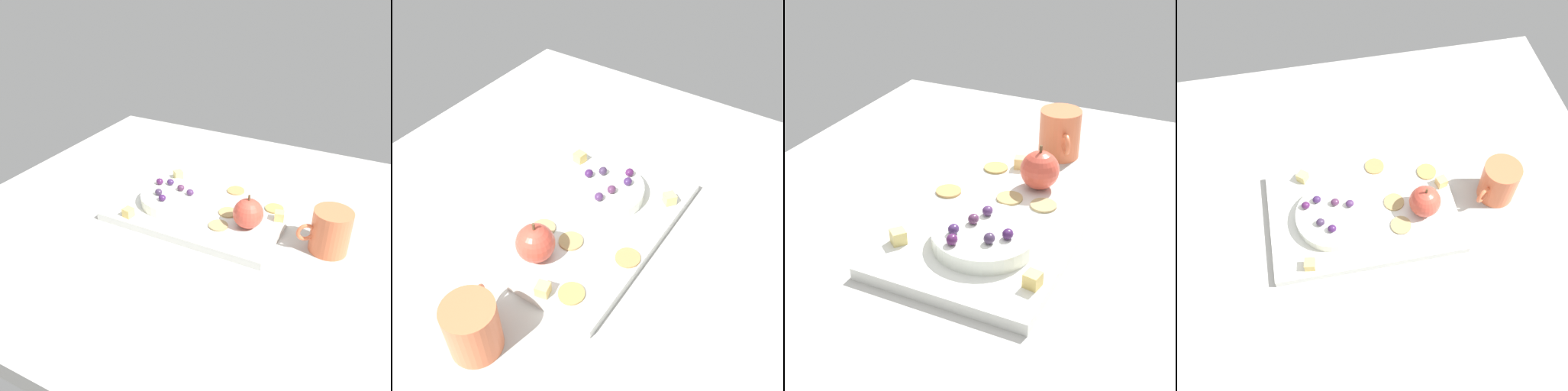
% 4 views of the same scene
% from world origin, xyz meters
% --- Properties ---
extents(table, '(1.11, 1.01, 0.04)m').
position_xyz_m(table, '(0.00, 0.00, 0.02)').
color(table, '#AFADA8').
rests_on(table, ground).
extents(platter, '(0.40, 0.26, 0.02)m').
position_xyz_m(platter, '(-0.01, 0.01, 0.05)').
color(platter, silver).
rests_on(platter, table).
extents(serving_dish, '(0.15, 0.15, 0.02)m').
position_xyz_m(serving_dish, '(-0.08, -0.00, 0.07)').
color(serving_dish, white).
rests_on(serving_dish, platter).
extents(apple_whole, '(0.07, 0.07, 0.07)m').
position_xyz_m(apple_whole, '(0.12, -0.01, 0.09)').
color(apple_whole, '#D04938').
rests_on(apple_whole, platter).
extents(apple_stem, '(0.01, 0.00, 0.01)m').
position_xyz_m(apple_stem, '(0.12, -0.01, 0.13)').
color(apple_stem, brown).
rests_on(apple_stem, apple_whole).
extents(cheese_cube_0, '(0.03, 0.03, 0.02)m').
position_xyz_m(cheese_cube_0, '(0.17, 0.04, 0.07)').
color(cheese_cube_0, '#EAC673').
rests_on(cheese_cube_0, platter).
extents(cheese_cube_1, '(0.02, 0.02, 0.02)m').
position_xyz_m(cheese_cube_1, '(-0.14, -0.10, 0.07)').
color(cheese_cube_1, '#EECB69').
rests_on(cheese_cube_1, platter).
extents(cheese_cube_2, '(0.03, 0.03, 0.02)m').
position_xyz_m(cheese_cube_2, '(-0.13, 0.12, 0.07)').
color(cheese_cube_2, '#E1CC74').
rests_on(cheese_cube_2, platter).
extents(cracker_0, '(0.04, 0.04, 0.00)m').
position_xyz_m(cracker_0, '(0.06, -0.04, 0.06)').
color(cracker_0, tan).
rests_on(cracker_0, platter).
extents(cracker_1, '(0.04, 0.04, 0.00)m').
position_xyz_m(cracker_1, '(0.15, 0.08, 0.06)').
color(cracker_1, tan).
rests_on(cracker_1, platter).
extents(cracker_2, '(0.04, 0.04, 0.00)m').
position_xyz_m(cracker_2, '(0.06, 0.02, 0.06)').
color(cracker_2, tan).
rests_on(cracker_2, platter).
extents(cracker_3, '(0.04, 0.04, 0.00)m').
position_xyz_m(cracker_3, '(0.03, 0.12, 0.06)').
color(cracker_3, tan).
rests_on(cracker_3, platter).
extents(grape_0, '(0.02, 0.02, 0.02)m').
position_xyz_m(grape_0, '(-0.07, 0.02, 0.09)').
color(grape_0, '#542C4E').
rests_on(grape_0, serving_dish).
extents(grape_1, '(0.02, 0.02, 0.01)m').
position_xyz_m(grape_1, '(-0.04, 0.01, 0.09)').
color(grape_1, '#4C2C5C').
rests_on(grape_1, serving_dish).
extents(grape_2, '(0.02, 0.02, 0.02)m').
position_xyz_m(grape_2, '(-0.10, -0.02, 0.09)').
color(grape_2, '#402E4D').
rests_on(grape_2, serving_dish).
extents(grape_3, '(0.02, 0.02, 0.01)m').
position_xyz_m(grape_3, '(-0.11, 0.04, 0.09)').
color(grape_3, '#402558').
rests_on(grape_3, serving_dish).
extents(grape_4, '(0.02, 0.02, 0.02)m').
position_xyz_m(grape_4, '(-0.08, -0.04, 0.09)').
color(grape_4, '#401E54').
rests_on(grape_4, serving_dish).
extents(grape_5, '(0.02, 0.02, 0.02)m').
position_xyz_m(grape_5, '(-0.13, 0.03, 0.09)').
color(grape_5, '#4D1D50').
rests_on(grape_5, serving_dish).
extents(cup, '(0.10, 0.08, 0.09)m').
position_xyz_m(cup, '(0.29, 0.01, 0.09)').
color(cup, '#E46F45').
rests_on(cup, table).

